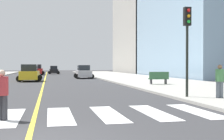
{
  "coord_description": "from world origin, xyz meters",
  "views": [
    {
      "loc": [
        0.5,
        -7.23,
        1.84
      ],
      "look_at": [
        9.74,
        36.8,
        1.16
      ],
      "focal_mm": 48.51,
      "sensor_mm": 36.0,
      "label": 1
    }
  ],
  "objects_px": {
    "traffic_light_near_corner": "(187,34)",
    "pedestrian_waiting_east": "(220,80)",
    "car_silver_fourth": "(84,72)",
    "park_bench": "(159,78)",
    "car_yellow_third": "(30,73)",
    "car_red_nearest": "(37,70)",
    "car_black_second": "(54,70)",
    "pedestrian_crossing": "(2,93)"
  },
  "relations": [
    {
      "from": "park_bench",
      "to": "pedestrian_crossing",
      "type": "distance_m",
      "value": 18.85
    },
    {
      "from": "car_silver_fourth",
      "to": "park_bench",
      "type": "relative_size",
      "value": 2.29
    },
    {
      "from": "car_red_nearest",
      "to": "park_bench",
      "type": "distance_m",
      "value": 36.13
    },
    {
      "from": "car_black_second",
      "to": "traffic_light_near_corner",
      "type": "height_order",
      "value": "traffic_light_near_corner"
    },
    {
      "from": "car_black_second",
      "to": "car_yellow_third",
      "type": "height_order",
      "value": "car_yellow_third"
    },
    {
      "from": "car_black_second",
      "to": "car_yellow_third",
      "type": "relative_size",
      "value": 0.89
    },
    {
      "from": "car_yellow_third",
      "to": "pedestrian_waiting_east",
      "type": "height_order",
      "value": "car_yellow_third"
    },
    {
      "from": "car_yellow_third",
      "to": "pedestrian_waiting_east",
      "type": "xyz_separation_m",
      "value": [
        10.87,
        -21.9,
        0.19
      ]
    },
    {
      "from": "car_red_nearest",
      "to": "pedestrian_crossing",
      "type": "distance_m",
      "value": 49.24
    },
    {
      "from": "pedestrian_crossing",
      "to": "pedestrian_waiting_east",
      "type": "relative_size",
      "value": 0.98
    },
    {
      "from": "car_yellow_third",
      "to": "traffic_light_near_corner",
      "type": "relative_size",
      "value": 0.92
    },
    {
      "from": "traffic_light_near_corner",
      "to": "car_yellow_third",
      "type": "bearing_deg",
      "value": -65.67
    },
    {
      "from": "car_red_nearest",
      "to": "car_yellow_third",
      "type": "relative_size",
      "value": 1.03
    },
    {
      "from": "car_red_nearest",
      "to": "pedestrian_waiting_east",
      "type": "height_order",
      "value": "car_red_nearest"
    },
    {
      "from": "park_bench",
      "to": "car_silver_fourth",
      "type": "bearing_deg",
      "value": 21.38
    },
    {
      "from": "park_bench",
      "to": "car_black_second",
      "type": "bearing_deg",
      "value": 17.44
    },
    {
      "from": "car_black_second",
      "to": "pedestrian_waiting_east",
      "type": "distance_m",
      "value": 52.58
    },
    {
      "from": "car_red_nearest",
      "to": "park_bench",
      "type": "height_order",
      "value": "car_red_nearest"
    },
    {
      "from": "traffic_light_near_corner",
      "to": "pedestrian_waiting_east",
      "type": "height_order",
      "value": "traffic_light_near_corner"
    },
    {
      "from": "car_red_nearest",
      "to": "car_yellow_third",
      "type": "xyz_separation_m",
      "value": [
        0.06,
        -23.75,
        -0.03
      ]
    },
    {
      "from": "car_red_nearest",
      "to": "park_bench",
      "type": "xyz_separation_m",
      "value": [
        11.92,
        -34.1,
        -0.26
      ]
    },
    {
      "from": "pedestrian_waiting_east",
      "to": "traffic_light_near_corner",
      "type": "bearing_deg",
      "value": 157.64
    },
    {
      "from": "car_silver_fourth",
      "to": "pedestrian_crossing",
      "type": "bearing_deg",
      "value": 79.07
    },
    {
      "from": "car_black_second",
      "to": "park_bench",
      "type": "bearing_deg",
      "value": 101.32
    },
    {
      "from": "traffic_light_near_corner",
      "to": "pedestrian_waiting_east",
      "type": "bearing_deg",
      "value": 146.42
    },
    {
      "from": "car_black_second",
      "to": "pedestrian_crossing",
      "type": "relative_size",
      "value": 2.32
    },
    {
      "from": "car_yellow_third",
      "to": "pedestrian_crossing",
      "type": "height_order",
      "value": "car_yellow_third"
    },
    {
      "from": "car_black_second",
      "to": "park_bench",
      "type": "distance_m",
      "value": 41.38
    },
    {
      "from": "car_black_second",
      "to": "car_silver_fourth",
      "type": "xyz_separation_m",
      "value": [
        3.79,
        -23.53,
        0.06
      ]
    },
    {
      "from": "car_red_nearest",
      "to": "pedestrian_crossing",
      "type": "relative_size",
      "value": 2.7
    },
    {
      "from": "car_silver_fourth",
      "to": "pedestrian_crossing",
      "type": "distance_m",
      "value": 32.7
    },
    {
      "from": "car_black_second",
      "to": "pedestrian_waiting_east",
      "type": "bearing_deg",
      "value": 97.64
    },
    {
      "from": "car_red_nearest",
      "to": "car_silver_fourth",
      "type": "bearing_deg",
      "value": -66.1
    },
    {
      "from": "pedestrian_crossing",
      "to": "traffic_light_near_corner",
      "type": "bearing_deg",
      "value": -138.78
    },
    {
      "from": "park_bench",
      "to": "car_red_nearest",
      "type": "bearing_deg",
      "value": 24.66
    },
    {
      "from": "car_silver_fourth",
      "to": "park_bench",
      "type": "xyz_separation_m",
      "value": [
        4.85,
        -16.94,
        -0.19
      ]
    },
    {
      "from": "car_silver_fourth",
      "to": "pedestrian_waiting_east",
      "type": "bearing_deg",
      "value": 98.06
    },
    {
      "from": "car_yellow_third",
      "to": "traffic_light_near_corner",
      "type": "xyz_separation_m",
      "value": [
        9.49,
        -20.98,
        2.63
      ]
    },
    {
      "from": "car_silver_fourth",
      "to": "car_yellow_third",
      "type": "bearing_deg",
      "value": 43.55
    },
    {
      "from": "car_black_second",
      "to": "pedestrian_crossing",
      "type": "xyz_separation_m",
      "value": [
        -2.6,
        -55.61,
        0.12
      ]
    },
    {
      "from": "car_yellow_third",
      "to": "car_black_second",
      "type": "bearing_deg",
      "value": 85.39
    },
    {
      "from": "traffic_light_near_corner",
      "to": "car_black_second",
      "type": "bearing_deg",
      "value": -83.0
    }
  ]
}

